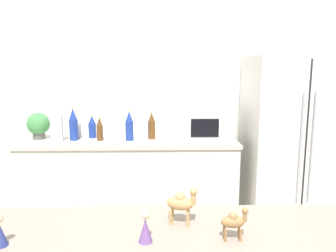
% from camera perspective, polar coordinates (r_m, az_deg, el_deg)
% --- Properties ---
extents(wall_back, '(8.00, 0.06, 2.55)m').
position_cam_1_polar(wall_back, '(3.52, 0.43, 4.54)').
color(wall_back, silver).
rests_on(wall_back, ground_plane).
extents(back_counter, '(2.11, 0.63, 0.92)m').
position_cam_1_polar(back_counter, '(3.39, -6.59, -9.90)').
color(back_counter, silver).
rests_on(back_counter, ground_plane).
extents(refrigerator, '(0.82, 0.76, 1.72)m').
position_cam_1_polar(refrigerator, '(3.42, 20.28, -3.28)').
color(refrigerator, silver).
rests_on(refrigerator, ground_plane).
extents(potted_plant, '(0.22, 0.22, 0.26)m').
position_cam_1_polar(potted_plant, '(3.48, -21.65, 0.20)').
color(potted_plant, '#595451').
rests_on(potted_plant, back_counter).
extents(paper_towel_roll, '(0.12, 0.12, 0.26)m').
position_cam_1_polar(paper_towel_roll, '(3.31, -18.81, -0.28)').
color(paper_towel_roll, white).
rests_on(paper_towel_roll, back_counter).
extents(microwave, '(0.48, 0.37, 0.28)m').
position_cam_1_polar(microwave, '(3.27, 6.75, 0.22)').
color(microwave, white).
rests_on(microwave, back_counter).
extents(back_bottle_0, '(0.08, 0.08, 0.32)m').
position_cam_1_polar(back_bottle_0, '(3.31, -16.15, 0.24)').
color(back_bottle_0, navy).
rests_on(back_bottle_0, back_counter).
extents(back_bottle_1, '(0.08, 0.08, 0.23)m').
position_cam_1_polar(back_bottle_1, '(3.39, -13.06, -0.15)').
color(back_bottle_1, navy).
rests_on(back_bottle_1, back_counter).
extents(back_bottle_2, '(0.06, 0.06, 0.23)m').
position_cam_1_polar(back_bottle_2, '(3.24, -11.80, -0.53)').
color(back_bottle_2, brown).
rests_on(back_bottle_2, back_counter).
extents(back_bottle_3, '(0.07, 0.07, 0.24)m').
position_cam_1_polar(back_bottle_3, '(3.42, -15.42, -0.08)').
color(back_bottle_3, '#B2B7BC').
rests_on(back_bottle_3, back_counter).
extents(back_bottle_4, '(0.08, 0.08, 0.27)m').
position_cam_1_polar(back_bottle_4, '(3.25, -2.88, 0.01)').
color(back_bottle_4, brown).
rests_on(back_bottle_4, back_counter).
extents(back_bottle_5, '(0.08, 0.08, 0.29)m').
position_cam_1_polar(back_bottle_5, '(3.19, -6.75, -0.01)').
color(back_bottle_5, navy).
rests_on(back_bottle_5, back_counter).
extents(camel_figurine, '(0.10, 0.04, 0.12)m').
position_cam_1_polar(camel_figurine, '(1.22, 11.41, -15.92)').
color(camel_figurine, olive).
rests_on(camel_figurine, bar_counter).
extents(camel_figurine_second, '(0.12, 0.08, 0.15)m').
position_cam_1_polar(camel_figurine_second, '(1.30, 2.33, -13.16)').
color(camel_figurine_second, tan).
rests_on(camel_figurine_second, bar_counter).
extents(wise_man_figurine_crimson, '(0.05, 0.05, 0.12)m').
position_cam_1_polar(wise_man_figurine_crimson, '(1.20, -3.95, -17.34)').
color(wise_man_figurine_crimson, '#6B4784').
rests_on(wise_man_figurine_crimson, bar_counter).
extents(wise_man_figurine_purple, '(0.05, 0.05, 0.12)m').
position_cam_1_polar(wise_man_figurine_purple, '(1.31, -27.26, -16.14)').
color(wise_man_figurine_purple, navy).
rests_on(wise_man_figurine_purple, bar_counter).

